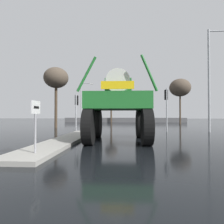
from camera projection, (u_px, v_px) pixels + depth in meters
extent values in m
plane|color=black|center=(125.00, 127.00, 22.15)|extent=(120.00, 120.00, 0.00)
cube|color=#9E9B93|center=(66.00, 140.00, 10.32)|extent=(1.50, 10.30, 0.15)
cylinder|color=#99999E|center=(35.00, 133.00, 6.35)|extent=(0.07, 0.07, 1.30)
cube|color=white|center=(36.00, 107.00, 6.39)|extent=(0.04, 0.60, 0.44)
cube|color=black|center=(36.00, 107.00, 6.39)|extent=(0.01, 0.36, 0.08)
cylinder|color=black|center=(97.00, 124.00, 12.15)|extent=(0.48, 1.75, 1.74)
cylinder|color=black|center=(140.00, 124.00, 12.02)|extent=(0.48, 1.75, 1.74)
cylinder|color=black|center=(89.00, 127.00, 8.96)|extent=(0.48, 1.75, 1.74)
cylinder|color=black|center=(147.00, 127.00, 8.83)|extent=(0.48, 1.75, 1.74)
cube|color=#1E6B28|center=(118.00, 102.00, 10.51)|extent=(3.28, 3.94, 0.80)
cube|color=#1A5B22|center=(118.00, 88.00, 10.92)|extent=(1.47, 1.31, 0.92)
cylinder|color=silver|center=(118.00, 83.00, 9.97)|extent=(1.23, 1.39, 1.20)
cylinder|color=#1E6B28|center=(86.00, 74.00, 8.85)|extent=(0.95, 0.14, 1.65)
cylinder|color=#1E6B28|center=(149.00, 73.00, 8.71)|extent=(0.81, 0.13, 1.71)
cube|color=yellow|center=(117.00, 85.00, 8.55)|extent=(1.49, 0.07, 0.36)
cube|color=black|center=(145.00, 121.00, 29.36)|extent=(1.97, 4.20, 0.70)
cube|color=#23282D|center=(145.00, 117.00, 29.22)|extent=(1.70, 2.20, 0.64)
cylinder|color=black|center=(138.00, 122.00, 30.71)|extent=(0.22, 0.61, 0.60)
cylinder|color=black|center=(149.00, 122.00, 30.71)|extent=(0.22, 0.61, 0.60)
cylinder|color=black|center=(141.00, 123.00, 28.01)|extent=(0.22, 0.61, 0.60)
cylinder|color=black|center=(152.00, 123.00, 28.01)|extent=(0.22, 0.61, 0.60)
cylinder|color=#A8AAAF|center=(76.00, 113.00, 16.52)|extent=(0.11, 0.11, 3.24)
cube|color=black|center=(77.00, 100.00, 16.75)|extent=(0.24, 0.32, 0.84)
sphere|color=red|center=(77.00, 97.00, 16.94)|extent=(0.17, 0.17, 0.17)
sphere|color=#3C2403|center=(77.00, 100.00, 16.94)|extent=(0.17, 0.17, 0.17)
sphere|color=black|center=(77.00, 104.00, 16.93)|extent=(0.17, 0.17, 0.17)
cylinder|color=#A8AAAF|center=(167.00, 110.00, 16.01)|extent=(0.11, 0.11, 3.66)
cube|color=black|center=(166.00, 95.00, 16.24)|extent=(0.24, 0.32, 0.84)
sphere|color=red|center=(166.00, 92.00, 16.44)|extent=(0.17, 0.17, 0.17)
sphere|color=#3C2403|center=(166.00, 95.00, 16.43)|extent=(0.17, 0.17, 0.17)
sphere|color=black|center=(166.00, 98.00, 16.43)|extent=(0.17, 0.17, 0.17)
cylinder|color=#A8AAAF|center=(209.00, 81.00, 15.87)|extent=(0.18, 0.18, 8.59)
cylinder|color=#A8AAAF|center=(220.00, 31.00, 15.88)|extent=(1.82, 0.10, 0.10)
cylinder|color=#A8AAAF|center=(81.00, 103.00, 32.65)|extent=(0.18, 0.18, 7.03)
cylinder|color=#A8AAAF|center=(86.00, 83.00, 32.65)|extent=(1.75, 0.10, 0.10)
cube|color=silver|center=(92.00, 84.00, 32.59)|extent=(0.50, 0.24, 0.16)
cylinder|color=#473828|center=(56.00, 107.00, 21.74)|extent=(0.31, 0.31, 4.73)
ellipsoid|color=brown|center=(56.00, 78.00, 21.80)|extent=(2.78, 2.78, 2.36)
cylinder|color=#473828|center=(180.00, 110.00, 29.61)|extent=(0.25, 0.25, 4.58)
ellipsoid|color=brown|center=(180.00, 88.00, 29.66)|extent=(3.24, 3.24, 2.76)
cylinder|color=#473828|center=(111.00, 111.00, 37.65)|extent=(0.32, 0.32, 4.67)
ellipsoid|color=brown|center=(111.00, 94.00, 37.71)|extent=(2.62, 2.62, 2.23)
cube|color=#59595B|center=(125.00, 120.00, 37.93)|extent=(24.28, 0.24, 0.90)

